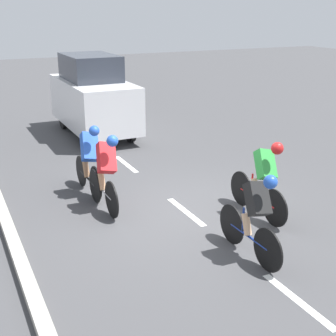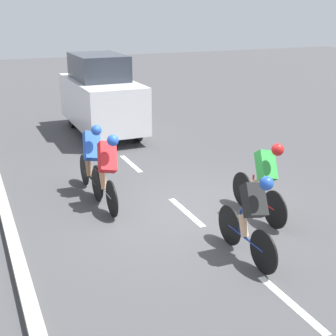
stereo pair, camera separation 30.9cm
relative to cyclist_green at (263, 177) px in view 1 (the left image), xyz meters
name	(u,v)px [view 1 (the left image)]	position (x,y,z in m)	size (l,w,h in m)	color
ground_plane	(184,210)	(1.18, -0.84, -0.78)	(60.00, 60.00, 0.00)	#424244
lane_stripe_near	(298,300)	(1.18, 2.42, -0.78)	(0.12, 1.40, 0.01)	white
lane_stripe_mid	(186,212)	(1.18, -0.78, -0.78)	(0.12, 1.40, 0.01)	white
lane_stripe_far	(126,164)	(1.18, -3.98, -0.78)	(0.12, 1.40, 0.01)	white
curb	(14,243)	(4.38, -0.78, -0.71)	(0.20, 24.54, 0.14)	#A8A399
cyclist_green	(263,177)	(0.00, 0.00, 0.00)	(0.43, 1.74, 1.50)	black
cyclist_blue	(89,158)	(2.56, -2.43, 0.01)	(0.42, 1.69, 1.53)	black
cyclist_black	(255,214)	(1.05, 1.20, -0.03)	(0.40, 1.64, 1.45)	black
cyclist_red	(106,170)	(2.49, -1.57, 0.02)	(0.43, 1.66, 1.54)	black
support_car	(93,96)	(1.00, -7.09, 0.40)	(1.70, 3.92, 2.40)	black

